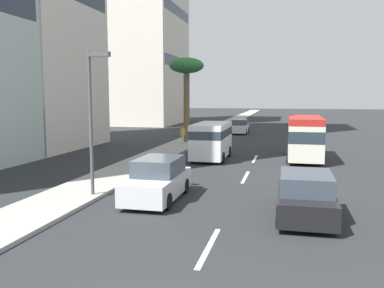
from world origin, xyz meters
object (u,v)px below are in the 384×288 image
object	(u,v)px
car_lead	(305,196)
minibus_fifth	(305,136)
van_second	(212,139)
car_fourth	(158,180)
street_lamp	(93,105)
car_third	(240,127)
pedestrian_near_lamp	(183,134)
palm_tree	(187,70)

from	to	relation	value
car_lead	minibus_fifth	distance (m)	13.53
van_second	car_fourth	world-z (taller)	van_second
street_lamp	car_third	bearing A→B (deg)	-4.72
car_third	pedestrian_near_lamp	size ratio (longest dim) A/B	2.55
car_lead	car_fourth	distance (m)	5.93
car_lead	van_second	distance (m)	13.56
car_lead	pedestrian_near_lamp	world-z (taller)	pedestrian_near_lamp
car_third	minibus_fifth	distance (m)	19.15
van_second	car_lead	bearing A→B (deg)	24.44
minibus_fifth	pedestrian_near_lamp	bearing A→B (deg)	61.79
car_lead	minibus_fifth	bearing A→B (deg)	-1.90
minibus_fifth	palm_tree	size ratio (longest dim) A/B	0.85
van_second	car_fourth	distance (m)	11.18
palm_tree	pedestrian_near_lamp	bearing A→B (deg)	-174.73
car_third	car_fourth	bearing A→B (deg)	0.15
car_fourth	street_lamp	distance (m)	4.04
car_lead	pedestrian_near_lamp	bearing A→B (deg)	26.24
pedestrian_near_lamp	palm_tree	xyz separation A→B (m)	(2.22, 0.20, 5.39)
car_fourth	car_lead	bearing A→B (deg)	78.60
car_fourth	pedestrian_near_lamp	distance (m)	17.84
minibus_fifth	pedestrian_near_lamp	distance (m)	10.97
pedestrian_near_lamp	street_lamp	size ratio (longest dim) A/B	0.27
street_lamp	pedestrian_near_lamp	bearing A→B (deg)	2.48
minibus_fifth	street_lamp	bearing A→B (deg)	145.02
van_second	street_lamp	world-z (taller)	street_lamp
street_lamp	minibus_fifth	bearing A→B (deg)	-34.98
car_fourth	street_lamp	bearing A→B (deg)	-81.98
car_fourth	minibus_fifth	size ratio (longest dim) A/B	0.71
van_second	palm_tree	bearing A→B (deg)	-156.02
car_lead	street_lamp	size ratio (longest dim) A/B	0.80
car_third	minibus_fifth	bearing A→B (deg)	19.37
car_third	minibus_fifth	world-z (taller)	minibus_fifth
car_third	pedestrian_near_lamp	xyz separation A→B (m)	(-12.87, 3.31, 0.29)
palm_tree	street_lamp	xyz separation A→B (m)	(-20.10, -0.98, -2.56)
car_fourth	car_third	bearing A→B (deg)	-179.85
car_fourth	minibus_fifth	bearing A→B (deg)	153.06
van_second	minibus_fifth	world-z (taller)	minibus_fifth
car_third	minibus_fifth	size ratio (longest dim) A/B	0.65
palm_tree	car_lead	bearing A→B (deg)	-155.75
car_lead	palm_tree	bearing A→B (deg)	24.25
car_lead	palm_tree	distance (m)	23.61
van_second	street_lamp	xyz separation A→B (m)	(-11.53, 2.83, 2.48)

